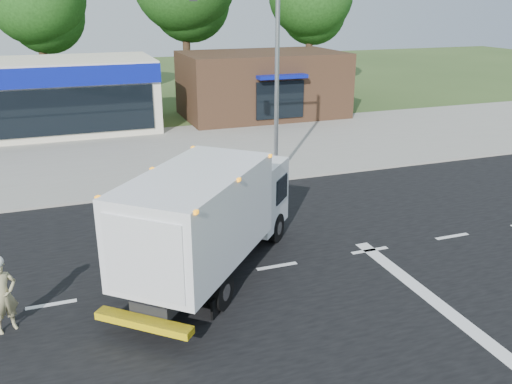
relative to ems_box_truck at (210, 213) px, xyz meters
The scene contains 9 objects.
ground 2.61m from the ems_box_truck, ahead, with size 120.00×120.00×0.00m, color #385123.
road_asphalt 2.61m from the ems_box_truck, ahead, with size 60.00×14.00×0.02m, color black.
sidewalk 8.42m from the ems_box_truck, 76.93° to the left, with size 60.00×2.40×0.12m, color gray.
parking_apron 14.07m from the ems_box_truck, 82.32° to the left, with size 60.00×9.00×0.02m, color gray.
lane_markings 3.99m from the ems_box_truck, 25.40° to the right, with size 55.20×7.00×0.01m.
ems_box_truck is the anchor object (origin of this frame).
emergency_worker 5.23m from the ems_box_truck, 168.96° to the right, with size 0.76×0.66×1.87m.
brown_storefront 21.70m from the ems_box_truck, 65.89° to the left, with size 10.00×6.70×4.00m.
traffic_signal_pole 9.08m from the ems_box_truck, 60.41° to the left, with size 3.51×0.25×8.00m.
Camera 1 is at (-5.20, -12.66, 7.11)m, focal length 38.00 mm.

